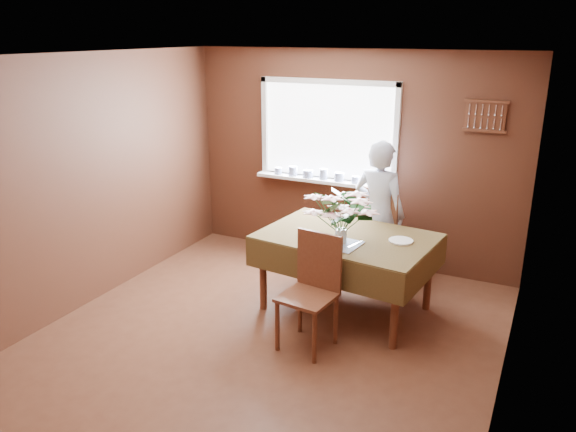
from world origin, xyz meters
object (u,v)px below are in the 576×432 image
at_px(dining_table, 347,244).
at_px(chair_far, 386,231).
at_px(flower_bouquet, 342,211).
at_px(chair_near, 312,286).
at_px(seated_woman, 379,214).

distance_m(dining_table, chair_far, 0.92).
distance_m(dining_table, flower_bouquet, 0.48).
relative_size(chair_near, seated_woman, 0.63).
relative_size(dining_table, chair_far, 1.66).
bearing_deg(chair_far, chair_near, 104.08).
bearing_deg(flower_bouquet, seated_woman, 86.30).
distance_m(chair_near, seated_woman, 1.51).
height_order(chair_near, flower_bouquet, flower_bouquet).
xyz_separation_m(chair_near, seated_woman, (0.13, 1.49, 0.25)).
relative_size(dining_table, seated_woman, 1.09).
distance_m(seated_woman, flower_bouquet, 1.03).
bearing_deg(chair_far, flower_bouquet, 104.56).
xyz_separation_m(chair_far, seated_woman, (-0.05, -0.16, 0.24)).
relative_size(chair_near, flower_bouquet, 1.78).
bearing_deg(chair_near, seated_woman, 92.09).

